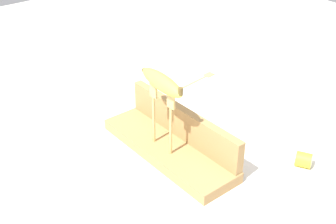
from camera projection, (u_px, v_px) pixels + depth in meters
ground_plane at (168, 153)px, 1.20m from camera, size 3.00×3.00×0.00m
wooden_board at (168, 149)px, 1.19m from camera, size 0.42×0.13×0.03m
board_backstop at (184, 123)px, 1.19m from camera, size 0.41×0.02×0.09m
fork_stand_center at (162, 114)px, 1.12m from camera, size 0.10×0.01×0.17m
banana_raised_center at (162, 82)px, 1.08m from camera, size 0.17×0.05×0.04m
fork_fallen_near at (202, 78)px, 1.58m from camera, size 0.03×0.16×0.01m
banana_chunk_near at (304, 160)px, 1.15m from camera, size 0.05×0.05×0.04m
wire_coil at (170, 106)px, 1.41m from camera, size 0.07×0.07×0.01m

